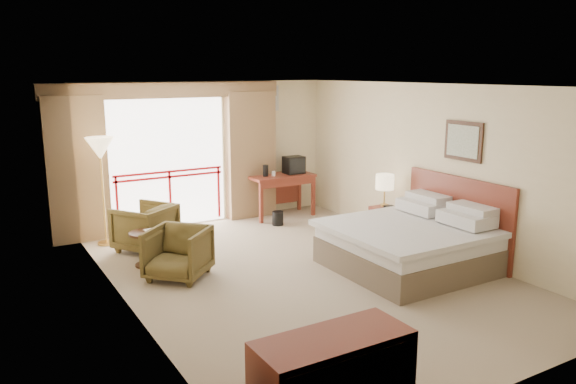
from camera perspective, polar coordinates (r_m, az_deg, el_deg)
floor at (r=8.26m, az=1.59°, el=-8.29°), size 7.00×7.00×0.00m
ceiling at (r=7.74m, az=1.71°, el=10.78°), size 7.00×7.00×0.00m
wall_back at (r=10.97m, az=-8.16°, el=4.01°), size 5.00×0.00×5.00m
wall_front at (r=5.36m, az=22.10°, el=-5.49°), size 5.00×0.00×5.00m
wall_left at (r=6.92m, az=-16.17°, el=-1.18°), size 0.00×7.00×7.00m
wall_right at (r=9.44m, az=14.61°, el=2.41°), size 0.00×7.00×7.00m
balcony_door at (r=10.70m, az=-12.05°, el=2.85°), size 2.40×0.00×2.40m
balcony_railing at (r=10.75m, az=-11.93°, el=0.79°), size 2.09×0.03×1.02m
curtain_left at (r=10.17m, az=-20.66°, el=2.13°), size 1.00×0.26×2.50m
curtain_right at (r=11.20m, az=-3.82°, el=3.76°), size 1.00×0.26×2.50m
valance at (r=10.47m, az=-12.21°, el=10.08°), size 4.40×0.22×0.28m
hvac_vent at (r=11.40m, az=-2.13°, el=9.49°), size 0.50×0.04×0.50m
bed at (r=8.56m, az=12.33°, el=-5.17°), size 2.13×2.06×0.97m
headboard at (r=9.15m, az=16.85°, el=-2.51°), size 0.06×2.10×1.30m
framed_art at (r=8.94m, az=17.37°, el=4.96°), size 0.04×0.72×0.60m
nightstand at (r=9.97m, az=9.84°, el=-3.15°), size 0.41×0.48×0.57m
table_lamp at (r=9.84m, az=9.80°, el=0.95°), size 0.32×0.32×0.56m
phone at (r=9.74m, az=10.25°, el=-1.58°), size 0.19×0.16×0.07m
desk at (r=11.32m, az=-0.86°, el=0.87°), size 1.31×0.63×0.85m
tv at (r=11.35m, az=0.61°, el=2.76°), size 0.39×0.31×0.35m
coffee_maker at (r=11.05m, az=-2.29°, el=2.17°), size 0.11×0.11×0.23m
cup at (r=11.09m, az=-1.49°, el=1.87°), size 0.09×0.09×0.10m
wastebasket at (r=10.73m, az=-1.05°, el=-2.69°), size 0.26×0.26×0.27m
armchair_far at (r=9.60m, az=-14.21°, el=-5.71°), size 1.15×1.16×0.77m
armchair_near at (r=8.26m, az=-11.01°, el=-8.53°), size 1.13×1.13×0.74m
side_table at (r=8.73m, az=-14.24°, el=-5.04°), size 0.48×0.48×0.53m
book at (r=8.68m, az=-14.30°, el=-3.96°), size 0.15×0.21×0.02m
floor_lamp at (r=9.78m, az=-18.54°, el=3.82°), size 0.47×0.47×1.83m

